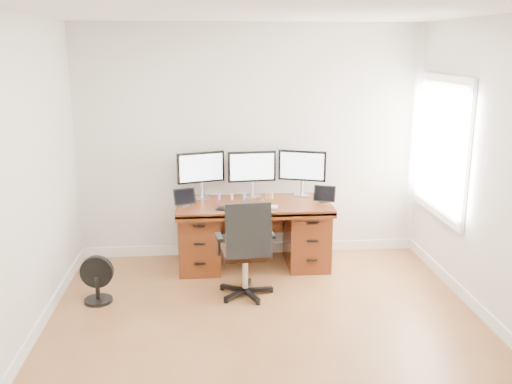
{
  "coord_description": "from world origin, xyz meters",
  "views": [
    {
      "loc": [
        -0.48,
        -4.27,
        2.43
      ],
      "look_at": [
        0.0,
        1.5,
        0.95
      ],
      "focal_mm": 40.0,
      "sensor_mm": 36.0,
      "label": 1
    }
  ],
  "objects": [
    {
      "name": "tablet_right",
      "position": [
        0.79,
        1.75,
        0.84
      ],
      "size": [
        0.25,
        0.15,
        0.19
      ],
      "rotation": [
        0.0,
        0.0,
        -0.37
      ],
      "color": "silver",
      "rests_on": "desk"
    },
    {
      "name": "desk",
      "position": [
        0.0,
        1.83,
        0.4
      ],
      "size": [
        1.7,
        0.8,
        0.75
      ],
      "color": "#592711",
      "rests_on": "ground"
    },
    {
      "name": "back_wall",
      "position": [
        0.0,
        2.25,
        1.35
      ],
      "size": [
        4.0,
        0.1,
        2.7
      ],
      "primitive_type": "cube",
      "color": "silver",
      "rests_on": "ground"
    },
    {
      "name": "figurine_purple",
      "position": [
        -0.38,
        1.95,
        0.8
      ],
      "size": [
        0.03,
        0.03,
        0.08
      ],
      "color": "#9174E7",
      "rests_on": "desk"
    },
    {
      "name": "drawing_tablet",
      "position": [
        -0.3,
        1.57,
        0.76
      ],
      "size": [
        0.26,
        0.2,
        0.01
      ],
      "primitive_type": "cube",
      "rotation": [
        0.0,
        0.0,
        -0.26
      ],
      "color": "black",
      "rests_on": "desk"
    },
    {
      "name": "ground",
      "position": [
        0.0,
        0.0,
        0.0
      ],
      "size": [
        4.5,
        4.5,
        0.0
      ],
      "primitive_type": "plane",
      "color": "brown",
      "rests_on": "ground"
    },
    {
      "name": "figurine_brown",
      "position": [
        0.14,
        1.95,
        0.8
      ],
      "size": [
        0.03,
        0.03,
        0.08
      ],
      "color": "#8F6441",
      "rests_on": "desk"
    },
    {
      "name": "phone",
      "position": [
        -0.05,
        1.78,
        0.76
      ],
      "size": [
        0.13,
        0.09,
        0.01
      ],
      "primitive_type": "cube",
      "rotation": [
        0.0,
        0.0,
        0.31
      ],
      "color": "black",
      "rests_on": "desk"
    },
    {
      "name": "keyboard",
      "position": [
        -0.01,
        1.61,
        0.76
      ],
      "size": [
        0.31,
        0.21,
        0.01
      ],
      "primitive_type": "cube",
      "rotation": [
        0.0,
        0.0,
        -0.33
      ],
      "color": "silver",
      "rests_on": "desk"
    },
    {
      "name": "floor_fan",
      "position": [
        -1.59,
        0.99,
        0.23
      ],
      "size": [
        0.32,
        0.27,
        0.47
      ],
      "rotation": [
        0.0,
        0.0,
        -0.07
      ],
      "color": "black",
      "rests_on": "ground"
    },
    {
      "name": "figurine_pink",
      "position": [
        -0.24,
        1.95,
        0.8
      ],
      "size": [
        0.03,
        0.03,
        0.08
      ],
      "color": "pink",
      "rests_on": "desk"
    },
    {
      "name": "monitor_right",
      "position": [
        0.58,
        2.07,
        1.09
      ],
      "size": [
        0.53,
        0.22,
        0.53
      ],
      "rotation": [
        0.0,
        0.0,
        -0.35
      ],
      "color": "silver",
      "rests_on": "desk"
    },
    {
      "name": "figurine_yellow",
      "position": [
        0.22,
        1.95,
        0.8
      ],
      "size": [
        0.03,
        0.03,
        0.08
      ],
      "color": "#CAC84F",
      "rests_on": "desk"
    },
    {
      "name": "right_wall",
      "position": [
        2.0,
        0.11,
        1.35
      ],
      "size": [
        0.1,
        4.5,
        2.7
      ],
      "color": "silver",
      "rests_on": "ground"
    },
    {
      "name": "trackpad",
      "position": [
        0.18,
        1.61,
        0.76
      ],
      "size": [
        0.14,
        0.14,
        0.01
      ],
      "primitive_type": "cube",
      "rotation": [
        0.0,
        0.0,
        -0.13
      ],
      "color": "silver",
      "rests_on": "desk"
    },
    {
      "name": "tablet_left",
      "position": [
        -0.76,
        1.75,
        0.84
      ],
      "size": [
        0.25,
        0.14,
        0.19
      ],
      "rotation": [
        0.0,
        0.0,
        0.32
      ],
      "color": "silver",
      "rests_on": "desk"
    },
    {
      "name": "monitor_left",
      "position": [
        -0.58,
        2.07,
        1.09
      ],
      "size": [
        0.54,
        0.2,
        0.53
      ],
      "rotation": [
        0.0,
        0.0,
        0.31
      ],
      "color": "silver",
      "rests_on": "desk"
    },
    {
      "name": "monitor_center",
      "position": [
        0.0,
        2.07,
        1.09
      ],
      "size": [
        0.55,
        0.16,
        0.53
      ],
      "rotation": [
        0.0,
        0.0,
        0.09
      ],
      "color": "silver",
      "rests_on": "desk"
    },
    {
      "name": "office_chair",
      "position": [
        -0.14,
        0.99,
        0.33
      ],
      "size": [
        0.59,
        0.59,
        1.01
      ],
      "rotation": [
        0.0,
        0.0,
        0.1
      ],
      "color": "black",
      "rests_on": "ground"
    },
    {
      "name": "figurine_blue",
      "position": [
        -0.1,
        1.95,
        0.8
      ],
      "size": [
        0.03,
        0.03,
        0.08
      ],
      "color": "#4C7BF1",
      "rests_on": "desk"
    }
  ]
}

